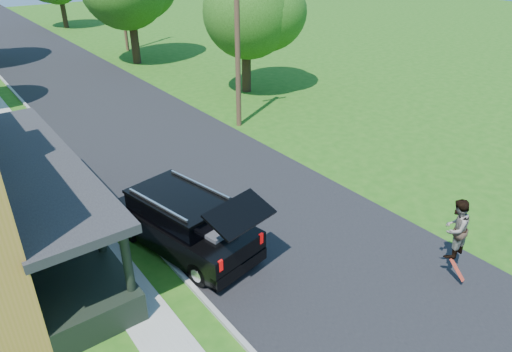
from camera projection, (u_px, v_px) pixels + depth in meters
ground at (325, 260)px, 14.50m from camera, size 140.00×140.00×0.00m
street at (101, 100)px, 28.67m from camera, size 8.00×120.00×0.02m
curb at (33, 113)px, 26.53m from camera, size 0.15×120.00×0.12m
sidewalk at (4, 119)px, 25.70m from camera, size 1.30×120.00×0.03m
black_suv at (185, 222)px, 14.63m from camera, size 3.12×5.83×2.58m
skateboarder at (455, 229)px, 13.20m from camera, size 0.97×0.78×1.88m
skateboard at (457, 270)px, 13.38m from camera, size 0.19×0.57×0.56m
utility_pole_near at (238, 43)px, 22.79m from camera, size 1.68×0.37×8.54m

